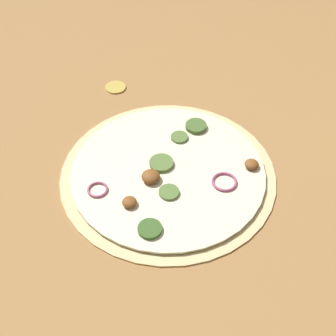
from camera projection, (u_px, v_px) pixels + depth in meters
ground_plane at (168, 174)px, 0.83m from camera, size 3.00×3.00×0.00m
pizza at (168, 172)px, 0.82m from camera, size 0.38×0.38×0.03m
loose_cap at (115, 87)px, 1.00m from camera, size 0.04×0.04×0.01m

